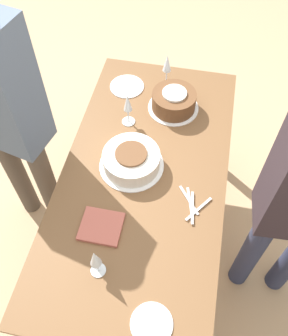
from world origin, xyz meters
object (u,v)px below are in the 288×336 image
(cake_center_white, at_px, (131,160))
(wine_glass_far, at_px, (167,65))
(wine_glass_near, at_px, (128,105))
(cake_front_chocolate, at_px, (174,101))
(person_watching, at_px, (0,106))
(wine_glass_extra, at_px, (95,259))

(cake_center_white, relative_size, wine_glass_far, 1.53)
(cake_center_white, relative_size, wine_glass_near, 1.61)
(cake_front_chocolate, distance_m, person_watching, 0.89)
(cake_front_chocolate, height_order, person_watching, person_watching)
(cake_front_chocolate, relative_size, wine_glass_extra, 1.52)
(wine_glass_near, height_order, wine_glass_far, wine_glass_far)
(cake_center_white, bearing_deg, wine_glass_far, -6.61)
(cake_center_white, height_order, wine_glass_far, wine_glass_far)
(cake_front_chocolate, xyz_separation_m, wine_glass_near, (-0.15, 0.22, 0.08))
(wine_glass_near, bearing_deg, wine_glass_extra, -175.81)
(cake_front_chocolate, bearing_deg, wine_glass_extra, 170.73)
(wine_glass_near, distance_m, wine_glass_far, 0.36)
(cake_center_white, xyz_separation_m, wine_glass_near, (0.28, 0.08, 0.08))
(cake_front_chocolate, relative_size, wine_glass_near, 1.41)
(wine_glass_far, bearing_deg, wine_glass_near, 155.45)
(wine_glass_extra, bearing_deg, person_watching, 46.43)
(cake_center_white, height_order, person_watching, person_watching)
(cake_front_chocolate, relative_size, person_watching, 0.17)
(cake_center_white, bearing_deg, wine_glass_near, 15.80)
(cake_center_white, height_order, wine_glass_extra, wine_glass_extra)
(cake_center_white, xyz_separation_m, person_watching, (0.03, 0.63, 0.22))
(wine_glass_extra, distance_m, person_watching, 0.85)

